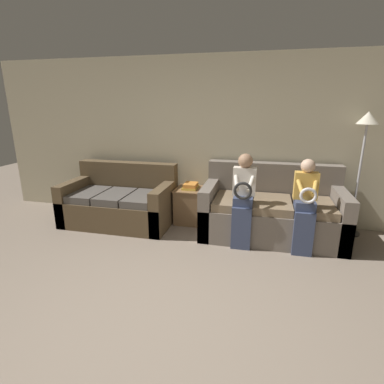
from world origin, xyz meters
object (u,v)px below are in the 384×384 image
couch_side (121,203)px  book_stack (191,186)px  couch_main (271,212)px  floor_lamp (365,137)px  child_left_seated (243,196)px  child_right_seated (305,202)px  side_shelf (191,205)px

couch_side → book_stack: bearing=13.8°
couch_main → book_stack: couch_main is taller
couch_main → floor_lamp: size_ratio=1.11×
child_left_seated → child_right_seated: (0.76, -0.00, -0.03)m
couch_main → book_stack: size_ratio=6.22×
couch_side → floor_lamp: bearing=5.5°
couch_main → book_stack: 1.28m
couch_side → couch_main: bearing=1.1°
book_stack → child_left_seated: bearing=-36.9°
couch_side → child_left_seated: bearing=-11.1°
child_left_seated → floor_lamp: floor_lamp is taller
couch_main → child_left_seated: (-0.38, -0.43, 0.34)m
couch_main → child_right_seated: 0.65m
child_left_seated → book_stack: size_ratio=3.94×
book_stack → floor_lamp: (2.39, 0.07, 0.80)m
couch_side → child_right_seated: 2.75m
child_left_seated → floor_lamp: (1.53, 0.72, 0.71)m
child_right_seated → book_stack: size_ratio=3.82×
couch_main → couch_side: size_ratio=1.16×
couch_side → side_shelf: 1.12m
child_left_seated → child_right_seated: bearing=-0.2°
couch_main → couch_side: 2.33m
child_right_seated → floor_lamp: size_ratio=0.68×
child_right_seated → floor_lamp: 1.29m
child_right_seated → side_shelf: size_ratio=2.14×
couch_main → side_shelf: (-1.24, 0.23, -0.06)m
child_right_seated → book_stack: (-1.62, 0.65, -0.06)m
child_right_seated → couch_side: bearing=171.9°
child_left_seated → child_right_seated: child_left_seated is taller
side_shelf → floor_lamp: 2.63m
side_shelf → floor_lamp: bearing=1.6°
child_left_seated → book_stack: 1.08m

